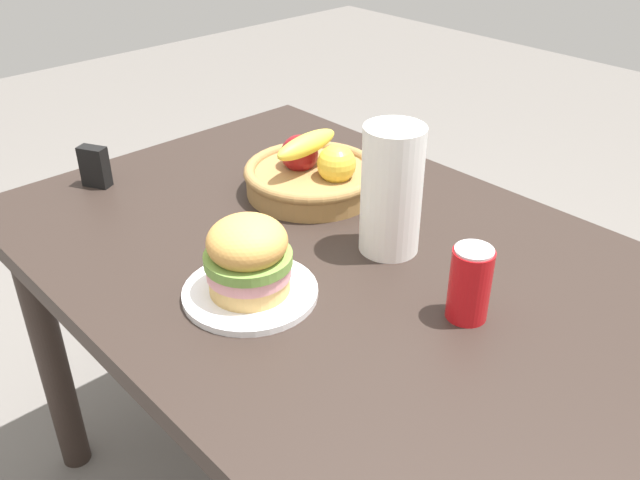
{
  "coord_description": "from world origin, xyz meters",
  "views": [
    {
      "loc": [
        0.73,
        -0.75,
        1.42
      ],
      "look_at": [
        -0.01,
        -0.06,
        0.81
      ],
      "focal_mm": 38.3,
      "sensor_mm": 36.0,
      "label": 1
    }
  ],
  "objects_px": {
    "paper_towel_roll": "(392,190)",
    "sandwich": "(248,256)",
    "fruit_basket": "(313,174)",
    "napkin_holder": "(95,167)",
    "plate": "(250,292)",
    "soda_can": "(470,284)"
  },
  "relations": [
    {
      "from": "soda_can",
      "to": "napkin_holder",
      "type": "height_order",
      "value": "soda_can"
    },
    {
      "from": "sandwich",
      "to": "paper_towel_roll",
      "type": "bearing_deg",
      "value": 78.96
    },
    {
      "from": "napkin_holder",
      "to": "plate",
      "type": "bearing_deg",
      "value": -28.38
    },
    {
      "from": "plate",
      "to": "sandwich",
      "type": "distance_m",
      "value": 0.07
    },
    {
      "from": "paper_towel_roll",
      "to": "sandwich",
      "type": "bearing_deg",
      "value": -101.04
    },
    {
      "from": "sandwich",
      "to": "fruit_basket",
      "type": "relative_size",
      "value": 0.5
    },
    {
      "from": "soda_can",
      "to": "fruit_basket",
      "type": "xyz_separation_m",
      "value": [
        -0.49,
        0.11,
        -0.02
      ]
    },
    {
      "from": "plate",
      "to": "fruit_basket",
      "type": "relative_size",
      "value": 0.78
    },
    {
      "from": "napkin_holder",
      "to": "fruit_basket",
      "type": "bearing_deg",
      "value": 15.81
    },
    {
      "from": "plate",
      "to": "sandwich",
      "type": "relative_size",
      "value": 1.56
    },
    {
      "from": "soda_can",
      "to": "paper_towel_roll",
      "type": "bearing_deg",
      "value": 164.34
    },
    {
      "from": "sandwich",
      "to": "napkin_holder",
      "type": "relative_size",
      "value": 1.61
    },
    {
      "from": "soda_can",
      "to": "napkin_holder",
      "type": "bearing_deg",
      "value": -165.9
    },
    {
      "from": "fruit_basket",
      "to": "paper_towel_roll",
      "type": "xyz_separation_m",
      "value": [
        0.27,
        -0.05,
        0.08
      ]
    },
    {
      "from": "plate",
      "to": "sandwich",
      "type": "height_order",
      "value": "sandwich"
    },
    {
      "from": "fruit_basket",
      "to": "napkin_holder",
      "type": "distance_m",
      "value": 0.47
    },
    {
      "from": "napkin_holder",
      "to": "sandwich",
      "type": "bearing_deg",
      "value": -28.38
    },
    {
      "from": "sandwich",
      "to": "paper_towel_roll",
      "type": "height_order",
      "value": "paper_towel_roll"
    },
    {
      "from": "plate",
      "to": "soda_can",
      "type": "height_order",
      "value": "soda_can"
    },
    {
      "from": "plate",
      "to": "sandwich",
      "type": "bearing_deg",
      "value": 90.0
    },
    {
      "from": "sandwich",
      "to": "napkin_holder",
      "type": "xyz_separation_m",
      "value": [
        -0.56,
        0.01,
        -0.03
      ]
    },
    {
      "from": "plate",
      "to": "sandwich",
      "type": "xyz_separation_m",
      "value": [
        0.0,
        0.0,
        0.07
      ]
    }
  ]
}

